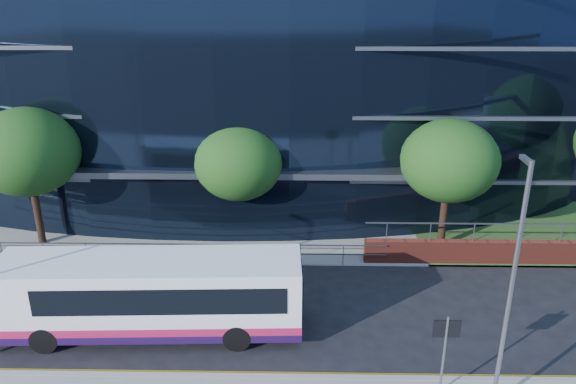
{
  "coord_description": "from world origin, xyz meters",
  "views": [
    {
      "loc": [
        -0.12,
        -16.28,
        12.64
      ],
      "look_at": [
        -0.58,
        8.0,
        3.3
      ],
      "focal_mm": 35.0,
      "sensor_mm": 36.0,
      "label": 1
    }
  ],
  "objects_px": {
    "tree_far_c": "(449,161)",
    "tree_far_b": "(239,163)",
    "tree_far_a": "(27,152)",
    "street_sign": "(446,338)",
    "city_bus": "(153,295)",
    "streetlight_east": "(512,284)",
    "tree_dist_e": "(544,65)"
  },
  "relations": [
    {
      "from": "streetlight_east",
      "to": "city_bus",
      "type": "xyz_separation_m",
      "value": [
        -11.47,
        3.82,
        -2.83
      ]
    },
    {
      "from": "tree_far_c",
      "to": "streetlight_east",
      "type": "bearing_deg",
      "value": -95.11
    },
    {
      "from": "tree_far_b",
      "to": "streetlight_east",
      "type": "height_order",
      "value": "streetlight_east"
    },
    {
      "from": "streetlight_east",
      "to": "tree_far_a",
      "type": "bearing_deg",
      "value": 149.54
    },
    {
      "from": "tree_dist_e",
      "to": "tree_far_a",
      "type": "bearing_deg",
      "value": -140.04
    },
    {
      "from": "streetlight_east",
      "to": "tree_far_b",
      "type": "bearing_deg",
      "value": 127.63
    },
    {
      "from": "tree_dist_e",
      "to": "city_bus",
      "type": "relative_size",
      "value": 0.58
    },
    {
      "from": "tree_far_b",
      "to": "tree_far_c",
      "type": "distance_m",
      "value": 10.02
    },
    {
      "from": "tree_far_b",
      "to": "streetlight_east",
      "type": "relative_size",
      "value": 0.76
    },
    {
      "from": "street_sign",
      "to": "tree_far_a",
      "type": "xyz_separation_m",
      "value": [
        -17.5,
        10.59,
        2.71
      ]
    },
    {
      "from": "tree_far_c",
      "to": "city_bus",
      "type": "xyz_separation_m",
      "value": [
        -12.47,
        -7.35,
        -2.93
      ]
    },
    {
      "from": "tree_far_a",
      "to": "tree_far_b",
      "type": "xyz_separation_m",
      "value": [
        10.0,
        0.5,
        -0.65
      ]
    },
    {
      "from": "street_sign",
      "to": "streetlight_east",
      "type": "distance_m",
      "value": 2.8
    },
    {
      "from": "tree_far_c",
      "to": "streetlight_east",
      "type": "xyz_separation_m",
      "value": [
        -1.0,
        -11.17,
        -0.1
      ]
    },
    {
      "from": "tree_far_c",
      "to": "tree_dist_e",
      "type": "xyz_separation_m",
      "value": [
        17.0,
        31.0,
        0.0
      ]
    },
    {
      "from": "tree_far_b",
      "to": "streetlight_east",
      "type": "xyz_separation_m",
      "value": [
        9.0,
        -11.67,
        0.23
      ]
    },
    {
      "from": "street_sign",
      "to": "city_bus",
      "type": "distance_m",
      "value": 10.49
    },
    {
      "from": "tree_far_c",
      "to": "streetlight_east",
      "type": "relative_size",
      "value": 0.81
    },
    {
      "from": "tree_far_a",
      "to": "tree_dist_e",
      "type": "bearing_deg",
      "value": 39.96
    },
    {
      "from": "street_sign",
      "to": "tree_far_b",
      "type": "height_order",
      "value": "tree_far_b"
    },
    {
      "from": "tree_far_b",
      "to": "city_bus",
      "type": "xyz_separation_m",
      "value": [
        -2.47,
        -7.85,
        -2.6
      ]
    },
    {
      "from": "tree_far_a",
      "to": "tree_far_c",
      "type": "relative_size",
      "value": 1.07
    },
    {
      "from": "tree_far_c",
      "to": "tree_far_b",
      "type": "bearing_deg",
      "value": 177.14
    },
    {
      "from": "tree_far_c",
      "to": "streetlight_east",
      "type": "height_order",
      "value": "streetlight_east"
    },
    {
      "from": "tree_far_a",
      "to": "city_bus",
      "type": "xyz_separation_m",
      "value": [
        7.53,
        -7.35,
        -3.25
      ]
    },
    {
      "from": "tree_far_a",
      "to": "tree_far_c",
      "type": "xyz_separation_m",
      "value": [
        20.0,
        0.0,
        -0.33
      ]
    },
    {
      "from": "tree_far_a",
      "to": "tree_dist_e",
      "type": "height_order",
      "value": "tree_far_a"
    },
    {
      "from": "streetlight_east",
      "to": "tree_far_c",
      "type": "bearing_deg",
      "value": 84.89
    },
    {
      "from": "city_bus",
      "to": "tree_far_c",
      "type": "bearing_deg",
      "value": 28.34
    },
    {
      "from": "street_sign",
      "to": "city_bus",
      "type": "xyz_separation_m",
      "value": [
        -9.97,
        3.23,
        -0.54
      ]
    },
    {
      "from": "tree_dist_e",
      "to": "city_bus",
      "type": "bearing_deg",
      "value": -127.53
    },
    {
      "from": "tree_far_a",
      "to": "city_bus",
      "type": "height_order",
      "value": "tree_far_a"
    }
  ]
}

